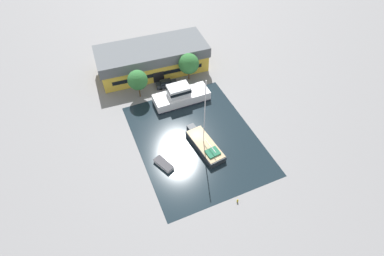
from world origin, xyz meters
The scene contains 10 objects.
ground_plane centered at (0.00, 0.00, 0.00)m, with size 440.00×440.00×0.00m, color slate.
water_canal centered at (0.00, 0.00, 0.00)m, with size 21.23×26.92×0.01m, color black.
warehouse_building centered at (-0.53, 23.37, 3.05)m, with size 25.01×11.42×6.01m.
quay_tree_near_building centered at (5.64, 16.89, 4.12)m, with size 4.50×4.50×6.38m.
quay_tree_by_water centered at (-6.13, 15.48, 4.42)m, with size 4.10×4.10×6.49m.
parked_car centered at (0.11, 16.37, 0.79)m, with size 4.81×2.35×1.56m.
sailboat_moored centered at (0.56, -2.43, 0.74)m, with size 4.19×10.12×15.05m.
motor_cruiser centered at (1.27, 10.77, 1.48)m, with size 11.61×4.35×4.06m.
small_dinghy centered at (-7.55, -3.22, 0.36)m, with size 2.91×4.06×0.70m.
mooring_bollard centered at (0.69, -14.32, 0.36)m, with size 0.27×0.27×0.67m.
Camera 1 is at (-14.92, -32.56, 42.47)m, focal length 28.00 mm.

